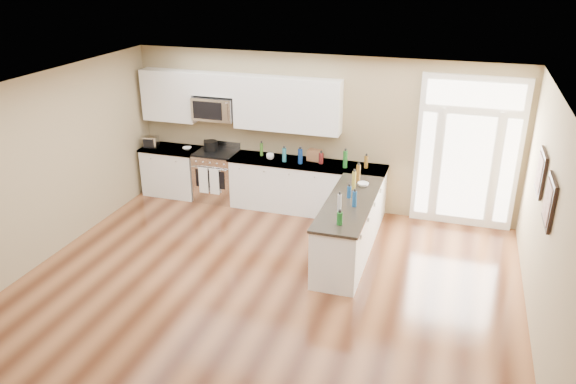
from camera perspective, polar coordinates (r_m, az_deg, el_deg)
The scene contains 20 objects.
ground at distance 7.32m, azimuth -5.02°, elevation -13.58°, with size 8.00×8.00×0.00m, color #482414.
room_shell at distance 6.46m, azimuth -5.54°, elevation -1.29°, with size 8.00×8.00×8.00m.
back_cabinet_left at distance 11.19m, azimuth -11.62°, elevation 1.99°, with size 1.10×0.66×0.94m.
back_cabinet_right at distance 10.21m, azimuth 1.89°, elevation 0.39°, with size 2.85×0.66×0.94m.
peninsula_cabinet at distance 8.71m, azimuth 6.16°, elevation -3.93°, with size 0.69×2.32×0.94m.
upper_cabinet_left at distance 10.89m, azimuth -11.92°, elevation 9.58°, with size 1.04×0.33×0.95m, color white.
upper_cabinet_right at distance 9.99m, azimuth -0.09°, elevation 8.88°, with size 1.94×0.33×0.95m, color white.
upper_cabinet_short at distance 10.42m, azimuth -7.48°, elevation 10.83°, with size 0.82×0.33×0.40m, color white.
microwave at distance 10.48m, azimuth -7.44°, elevation 8.44°, with size 0.78×0.41×0.42m.
entry_door at distance 9.84m, azimuth 17.76°, elevation 3.78°, with size 1.70×0.10×2.60m.
wall_art_near at distance 8.13m, azimuth 24.31°, elevation 1.82°, with size 0.05×0.58×0.58m.
wall_art_far at distance 7.20m, azimuth 25.01°, elevation -0.90°, with size 0.05×0.58×0.58m.
kitchen_range at distance 10.77m, azimuth -7.21°, elevation 1.68°, with size 0.76×0.68×1.08m.
stockpot at distance 10.69m, azimuth -7.86°, elevation 4.72°, with size 0.26×0.26×0.20m, color black.
toaster_oven at distance 11.10m, azimuth -13.73°, elevation 4.97°, with size 0.26×0.20×0.22m, color silver.
cardboard_box at distance 10.10m, azimuth 2.70°, elevation 3.76°, with size 0.24×0.17×0.20m, color brown.
bowl_left at distance 10.87m, azimuth -10.22°, elevation 4.39°, with size 0.17×0.17×0.04m, color white.
bowl_peninsula at distance 9.05m, azimuth 7.63°, elevation 0.77°, with size 0.18×0.18×0.06m, color white.
cup_counter at distance 10.15m, azimuth -1.83°, elevation 3.63°, with size 0.14×0.14×0.11m, color white.
counter_bottles at distance 9.23m, azimuth 4.25°, elevation 2.04°, with size 2.14×2.46×0.32m.
Camera 1 is at (2.36, -5.41, 4.34)m, focal length 35.00 mm.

